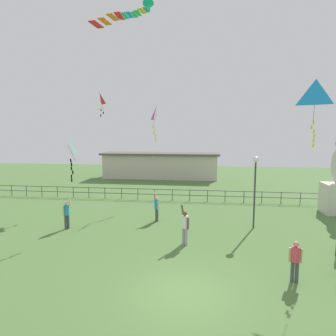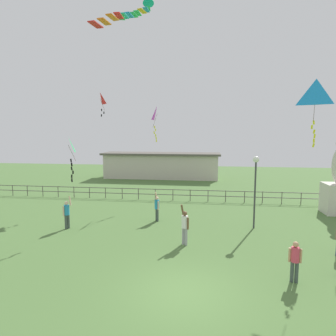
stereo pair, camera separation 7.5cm
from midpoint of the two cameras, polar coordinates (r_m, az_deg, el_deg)
ground_plane at (r=11.15m, az=2.88°, el=-23.23°), size 80.00×80.00×0.00m
statue_monument at (r=23.37m, az=30.03°, el=-3.79°), size 1.70×1.70×5.17m
lamppost at (r=17.59m, az=16.62°, el=-1.51°), size 0.36×0.36×4.27m
person_1 at (r=18.65m, az=-2.33°, el=-7.60°), size 0.34×0.50×1.86m
person_2 at (r=14.84m, az=3.18°, el=-11.10°), size 0.46×0.48×2.03m
person_3 at (r=12.35m, az=23.53°, el=-16.00°), size 0.48×0.29×1.59m
person_4 at (r=18.18m, az=-19.39°, el=-8.28°), size 0.44×0.45×1.93m
kite_0 at (r=24.68m, az=-13.35°, el=12.96°), size 0.74×0.78×1.90m
kite_1 at (r=16.33m, az=26.80°, el=12.40°), size 1.38×1.35×3.22m
kite_2 at (r=23.76m, az=-2.34°, el=10.45°), size 0.60×1.04×2.89m
kite_4 at (r=16.78m, az=-19.08°, el=3.80°), size 0.67×0.87×2.48m
streamer_kite at (r=17.23m, az=-4.73°, el=29.73°), size 0.87×7.71×4.11m
waterfront_railing at (r=24.17m, az=4.55°, el=-5.02°), size 36.03×0.06×0.95m
pavilion_building at (r=36.28m, az=-1.57°, el=0.54°), size 14.51×3.86×3.15m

